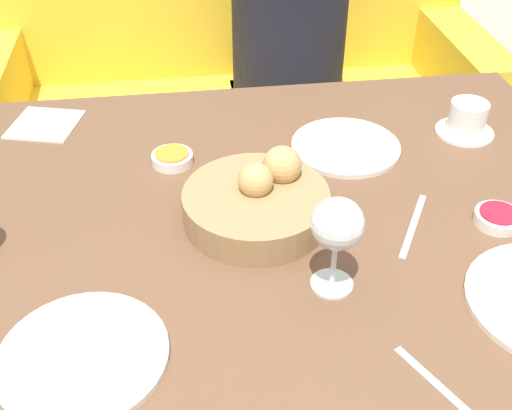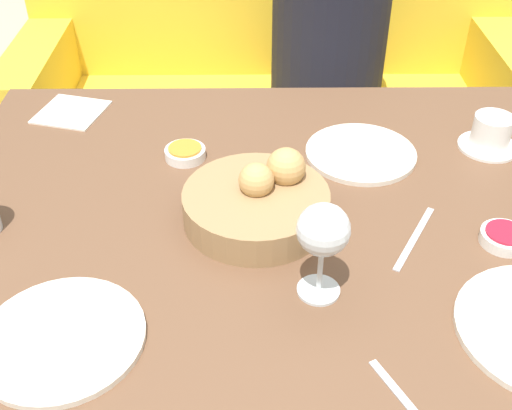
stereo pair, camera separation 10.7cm
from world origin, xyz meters
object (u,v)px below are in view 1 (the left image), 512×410
object	(u,v)px
plate_far_center	(346,147)
knife_silver	(448,395)
jam_bowl_berry	(498,218)
jam_bowl_honey	(172,158)
napkin	(45,124)
fork_silver	(413,225)
bread_basket	(258,202)
couch	(233,120)
seated_person	(287,85)
plate_near_left	(83,356)
coffee_cup	(467,120)
wine_glass	(337,227)

from	to	relation	value
plate_far_center	knife_silver	bearing A→B (deg)	-91.43
jam_bowl_berry	jam_bowl_honey	world-z (taller)	same
jam_bowl_honey	napkin	world-z (taller)	jam_bowl_honey
fork_silver	bread_basket	bearing A→B (deg)	167.15
couch	napkin	bearing A→B (deg)	-123.62
seated_person	plate_far_center	bearing A→B (deg)	-91.19
jam_bowl_honey	plate_near_left	bearing A→B (deg)	-106.22
bread_basket	coffee_cup	world-z (taller)	bread_basket
plate_near_left	coffee_cup	size ratio (longest dim) A/B	1.95
jam_bowl_honey	knife_silver	size ratio (longest dim) A/B	0.48
wine_glass	knife_silver	size ratio (longest dim) A/B	0.95
bread_basket	fork_silver	size ratio (longest dim) A/B	1.53
wine_glass	plate_near_left	bearing A→B (deg)	-165.78
seated_person	jam_bowl_berry	world-z (taller)	seated_person
jam_bowl_honey	knife_silver	xyz separation A→B (m)	(0.32, -0.58, -0.01)
couch	coffee_cup	world-z (taller)	couch
plate_near_left	wine_glass	world-z (taller)	wine_glass
couch	coffee_cup	xyz separation A→B (m)	(0.40, -0.84, 0.44)
couch	seated_person	world-z (taller)	seated_person
jam_bowl_berry	knife_silver	world-z (taller)	jam_bowl_berry
seated_person	plate_near_left	world-z (taller)	seated_person
bread_basket	wine_glass	bearing A→B (deg)	-63.90
plate_near_left	fork_silver	xyz separation A→B (m)	(0.52, 0.21, -0.00)
couch	napkin	world-z (taller)	couch
couch	wine_glass	distance (m)	1.34
coffee_cup	jam_bowl_berry	world-z (taller)	coffee_cup
jam_bowl_honey	couch	bearing A→B (deg)	77.14
bread_basket	knife_silver	distance (m)	0.43
coffee_cup	jam_bowl_honey	distance (m)	0.60
seated_person	coffee_cup	world-z (taller)	seated_person
jam_bowl_honey	fork_silver	size ratio (longest dim) A/B	0.49
coffee_cup	knife_silver	xyz separation A→B (m)	(-0.27, -0.61, -0.03)
plate_near_left	jam_bowl_berry	world-z (taller)	jam_bowl_berry
bread_basket	wine_glass	world-z (taller)	wine_glass
jam_bowl_berry	coffee_cup	bearing A→B (deg)	78.08
seated_person	bread_basket	world-z (taller)	seated_person
plate_near_left	knife_silver	bearing A→B (deg)	-14.79
plate_far_center	knife_silver	xyz separation A→B (m)	(-0.01, -0.58, -0.00)
coffee_cup	knife_silver	world-z (taller)	coffee_cup
plate_far_center	wine_glass	distance (m)	0.40
fork_silver	napkin	size ratio (longest dim) A/B	1.00
couch	jam_bowl_berry	world-z (taller)	couch
wine_glass	coffee_cup	xyz separation A→B (m)	(0.37, 0.40, -0.08)
seated_person	knife_silver	distance (m)	1.31
plate_near_left	jam_bowl_berry	distance (m)	0.69
plate_near_left	wine_glass	xyz separation A→B (m)	(0.36, 0.09, 0.11)
coffee_cup	napkin	size ratio (longest dim) A/B	0.72
plate_far_center	jam_bowl_berry	size ratio (longest dim) A/B	2.73
plate_far_center	fork_silver	xyz separation A→B (m)	(0.05, -0.25, -0.00)
plate_far_center	jam_bowl_berry	bearing A→B (deg)	-53.41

